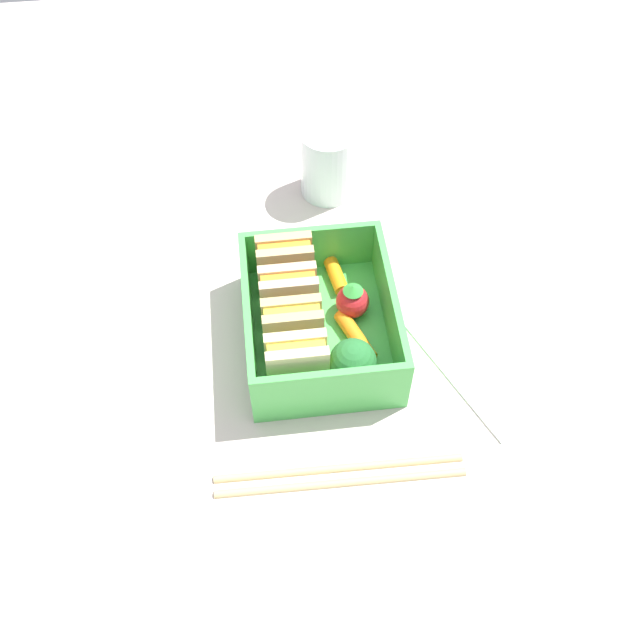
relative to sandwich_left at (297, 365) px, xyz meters
The scene contains 14 objects.
ground_plane 7.76cm from the sandwich_left, 25.35° to the right, with size 120.00×120.00×2.00cm, color beige.
bento_tray 6.81cm from the sandwich_left, 25.35° to the right, with size 15.80×12.86×1.20cm, color #48BB50.
bento_rim 5.83cm from the sandwich_left, 25.35° to the right, with size 15.80×12.86×4.98cm.
sandwich_left is the anchor object (origin of this frame).
sandwich_center_left 3.50cm from the sandwich_left, ahead, with size 2.57×4.98×5.90cm.
sandwich_center 7.00cm from the sandwich_left, ahead, with size 2.57×4.98×5.90cm.
sandwich_center_right 10.50cm from the sandwich_left, ahead, with size 2.57×4.98×5.90cm.
broccoli_floret 4.56cm from the sandwich_left, 90.80° to the right, with size 3.92×3.92×4.57cm.
carrot_stick_far_left 6.99cm from the sandwich_left, 54.97° to the right, with size 1.32×1.32×5.33cm, color orange.
strawberry_far_left 9.00cm from the sandwich_left, 38.85° to the right, with size 2.99×2.99×3.59cm.
carrot_stick_left 11.89cm from the sandwich_left, 23.51° to the right, with size 1.33×1.33×3.70cm, color orange.
chopstick_pair 9.37cm from the sandwich_left, 161.32° to the right, with size 2.41×19.85×0.70cm.
drinking_glass 24.74cm from the sandwich_left, 12.98° to the right, with size 5.62×5.62×7.48cm, color white.
folded_napkin 17.69cm from the sandwich_left, 82.86° to the right, with size 15.55×9.73×0.40cm, color white.
Camera 1 is at (-36.17, 4.33, 52.60)cm, focal length 40.00 mm.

